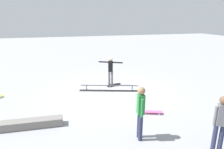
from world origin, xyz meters
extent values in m
plane|color=#9E9EA3|center=(0.00, 0.00, 0.00)|extent=(60.00, 60.00, 0.00)
cube|color=black|center=(0.17, -0.09, 0.01)|extent=(2.96, 1.14, 0.01)
cylinder|color=#47474C|center=(-0.92, 0.26, 0.14)|extent=(0.04, 0.04, 0.29)
cylinder|color=#47474C|center=(1.27, -0.43, 0.14)|extent=(0.04, 0.04, 0.29)
cylinder|color=#47474C|center=(0.17, -0.09, 0.29)|extent=(2.75, 0.91, 0.05)
cube|color=gray|center=(3.59, 2.50, 0.14)|extent=(2.08, 0.48, 0.28)
cylinder|color=slate|center=(-0.02, -0.84, 0.40)|extent=(0.16, 0.16, 0.80)
cylinder|color=slate|center=(-0.16, -0.77, 0.40)|extent=(0.16, 0.16, 0.80)
cube|color=black|center=(-0.09, -0.81, 1.09)|extent=(0.27, 0.26, 0.57)
sphere|color=beige|center=(-0.09, -0.81, 1.48)|extent=(0.22, 0.22, 0.22)
cylinder|color=black|center=(0.24, -0.98, 1.31)|extent=(0.51, 0.31, 0.07)
cylinder|color=black|center=(-0.42, -0.63, 1.31)|extent=(0.51, 0.31, 0.07)
cube|color=black|center=(-0.24, -0.73, 0.08)|extent=(0.82, 0.36, 0.02)
cylinder|color=white|center=(0.01, -0.56, 0.03)|extent=(0.06, 0.04, 0.05)
cylinder|color=white|center=(0.05, -0.79, 0.03)|extent=(0.06, 0.04, 0.05)
cylinder|color=white|center=(-0.53, -0.68, 0.03)|extent=(0.06, 0.04, 0.05)
cylinder|color=white|center=(-0.48, -0.90, 0.03)|extent=(0.06, 0.04, 0.05)
cylinder|color=#2D3351|center=(-1.54, 5.23, 0.41)|extent=(0.16, 0.16, 0.83)
cylinder|color=#2D3351|center=(-1.40, 5.15, 0.41)|extent=(0.16, 0.16, 0.83)
cube|color=slate|center=(-1.47, 5.19, 1.12)|extent=(0.28, 0.27, 0.59)
sphere|color=brown|center=(-1.47, 5.19, 1.53)|extent=(0.22, 0.22, 0.22)
cylinder|color=slate|center=(-1.34, 5.12, 1.07)|extent=(0.10, 0.10, 0.55)
cylinder|color=#2D3351|center=(0.32, 3.99, 0.42)|extent=(0.14, 0.14, 0.85)
cylinder|color=#2D3351|center=(0.34, 4.15, 0.42)|extent=(0.14, 0.14, 0.85)
cube|color=#2D8C42|center=(0.33, 4.07, 1.15)|extent=(0.22, 0.24, 0.60)
sphere|color=#A87A56|center=(0.33, 4.07, 1.56)|extent=(0.23, 0.23, 0.23)
cylinder|color=#2D8C42|center=(0.31, 3.92, 1.09)|extent=(0.09, 0.09, 0.56)
cylinder|color=#2D8C42|center=(0.35, 4.22, 1.09)|extent=(0.09, 0.09, 0.56)
cylinder|color=white|center=(5.21, -0.52, 0.03)|extent=(0.06, 0.06, 0.05)
cube|color=#E05993|center=(-0.78, 2.70, 0.08)|extent=(0.82, 0.46, 0.02)
cylinder|color=white|center=(-1.07, 2.69, 0.03)|extent=(0.06, 0.05, 0.05)
cylinder|color=white|center=(-0.99, 2.90, 0.03)|extent=(0.06, 0.05, 0.05)
cylinder|color=white|center=(-0.56, 2.50, 0.03)|extent=(0.06, 0.05, 0.05)
cylinder|color=white|center=(-0.48, 2.72, 0.03)|extent=(0.06, 0.05, 0.05)
camera|label=1|loc=(2.53, 8.84, 3.56)|focal=31.30mm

